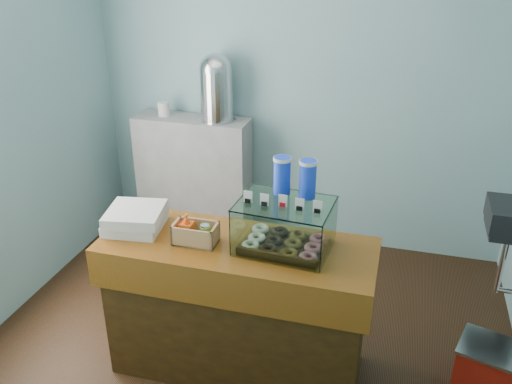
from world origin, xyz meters
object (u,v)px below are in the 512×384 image
(counter, at_px, (238,307))
(display_case, at_px, (287,219))
(red_cooler, at_px, (491,371))
(coffee_urn, at_px, (216,86))

(counter, distance_m, display_case, 0.67)
(counter, height_order, display_case, display_case)
(display_case, distance_m, red_cooler, 1.53)
(coffee_urn, relative_size, red_cooler, 1.20)
(red_cooler, bearing_deg, display_case, -158.46)
(display_case, distance_m, coffee_urn, 1.81)
(counter, relative_size, red_cooler, 3.44)
(counter, distance_m, coffee_urn, 1.95)
(display_case, relative_size, coffee_urn, 0.97)
(counter, height_order, red_cooler, counter)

